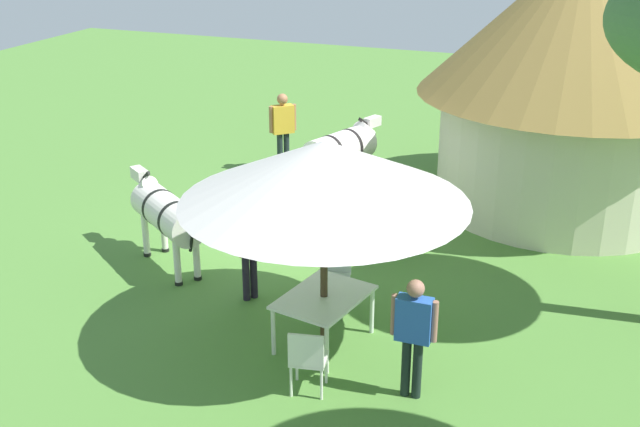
{
  "coord_description": "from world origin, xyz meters",
  "views": [
    {
      "loc": [
        12.13,
        4.7,
        5.84
      ],
      "look_at": [
        1.14,
        0.47,
        1.0
      ],
      "focal_mm": 44.49,
      "sensor_mm": 36.0,
      "label": 1
    }
  ],
  "objects_px": {
    "patio_chair_west_end": "(308,357)",
    "guest_behind_table": "(249,243)",
    "thatched_hut": "(574,68)",
    "patio_dining_table": "(324,301)",
    "patio_chair_near_hut": "(336,271)",
    "striped_lounge_chair": "(262,217)",
    "zebra_by_umbrella": "(342,149)",
    "zebra_toward_hut": "(365,198)",
    "guest_beside_umbrella": "(414,328)",
    "standing_watcher": "(283,125)",
    "zebra_nearest_camera": "(166,213)",
    "shade_umbrella": "(324,172)"
  },
  "relations": [
    {
      "from": "patio_chair_near_hut",
      "to": "zebra_by_umbrella",
      "type": "height_order",
      "value": "zebra_by_umbrella"
    },
    {
      "from": "patio_chair_near_hut",
      "to": "guest_behind_table",
      "type": "relative_size",
      "value": 0.58
    },
    {
      "from": "patio_dining_table",
      "to": "zebra_nearest_camera",
      "type": "xyz_separation_m",
      "value": [
        -1.35,
        -3.25,
        0.29
      ]
    },
    {
      "from": "guest_behind_table",
      "to": "zebra_nearest_camera",
      "type": "bearing_deg",
      "value": -76.02
    },
    {
      "from": "thatched_hut",
      "to": "guest_beside_umbrella",
      "type": "xyz_separation_m",
      "value": [
        7.27,
        -1.06,
        -1.78
      ]
    },
    {
      "from": "patio_chair_west_end",
      "to": "guest_beside_umbrella",
      "type": "distance_m",
      "value": 1.35
    },
    {
      "from": "shade_umbrella",
      "to": "guest_behind_table",
      "type": "bearing_deg",
      "value": -118.18
    },
    {
      "from": "shade_umbrella",
      "to": "zebra_toward_hut",
      "type": "relative_size",
      "value": 1.89
    },
    {
      "from": "guest_beside_umbrella",
      "to": "striped_lounge_chair",
      "type": "xyz_separation_m",
      "value": [
        -4.06,
        -3.9,
        -0.71
      ]
    },
    {
      "from": "thatched_hut",
      "to": "zebra_toward_hut",
      "type": "height_order",
      "value": "thatched_hut"
    },
    {
      "from": "patio_dining_table",
      "to": "striped_lounge_chair",
      "type": "height_order",
      "value": "patio_dining_table"
    },
    {
      "from": "thatched_hut",
      "to": "guest_behind_table",
      "type": "xyz_separation_m",
      "value": [
        5.7,
        -4.01,
        -1.81
      ]
    },
    {
      "from": "zebra_by_umbrella",
      "to": "shade_umbrella",
      "type": "bearing_deg",
      "value": -53.02
    },
    {
      "from": "patio_dining_table",
      "to": "guest_beside_umbrella",
      "type": "relative_size",
      "value": 0.93
    },
    {
      "from": "patio_chair_west_end",
      "to": "guest_beside_umbrella",
      "type": "height_order",
      "value": "guest_beside_umbrella"
    },
    {
      "from": "thatched_hut",
      "to": "standing_watcher",
      "type": "bearing_deg",
      "value": -89.53
    },
    {
      "from": "thatched_hut",
      "to": "patio_dining_table",
      "type": "distance_m",
      "value": 7.28
    },
    {
      "from": "patio_chair_west_end",
      "to": "zebra_nearest_camera",
      "type": "relative_size",
      "value": 0.45
    },
    {
      "from": "striped_lounge_chair",
      "to": "zebra_nearest_camera",
      "type": "distance_m",
      "value": 2.22
    },
    {
      "from": "guest_beside_umbrella",
      "to": "standing_watcher",
      "type": "height_order",
      "value": "standing_watcher"
    },
    {
      "from": "guest_behind_table",
      "to": "patio_dining_table",
      "type": "bearing_deg",
      "value": 92.93
    },
    {
      "from": "patio_chair_west_end",
      "to": "zebra_nearest_camera",
      "type": "distance_m",
      "value": 4.32
    },
    {
      "from": "zebra_toward_hut",
      "to": "striped_lounge_chair",
      "type": "bearing_deg",
      "value": 53.8
    },
    {
      "from": "zebra_nearest_camera",
      "to": "zebra_by_umbrella",
      "type": "relative_size",
      "value": 0.93
    },
    {
      "from": "patio_dining_table",
      "to": "patio_chair_near_hut",
      "type": "distance_m",
      "value": 1.21
    },
    {
      "from": "guest_beside_umbrella",
      "to": "striped_lounge_chair",
      "type": "relative_size",
      "value": 1.88
    },
    {
      "from": "guest_beside_umbrella",
      "to": "thatched_hut",
      "type": "bearing_deg",
      "value": 81.0
    },
    {
      "from": "thatched_hut",
      "to": "guest_beside_umbrella",
      "type": "distance_m",
      "value": 7.56
    },
    {
      "from": "patio_chair_west_end",
      "to": "patio_chair_near_hut",
      "type": "bearing_deg",
      "value": 90.58
    },
    {
      "from": "patio_chair_west_end",
      "to": "standing_watcher",
      "type": "relative_size",
      "value": 0.51
    },
    {
      "from": "patio_chair_west_end",
      "to": "standing_watcher",
      "type": "xyz_separation_m",
      "value": [
        -7.64,
        -3.65,
        0.53
      ]
    },
    {
      "from": "striped_lounge_chair",
      "to": "zebra_by_umbrella",
      "type": "height_order",
      "value": "zebra_by_umbrella"
    },
    {
      "from": "patio_chair_near_hut",
      "to": "zebra_toward_hut",
      "type": "bearing_deg",
      "value": -97.51
    },
    {
      "from": "patio_dining_table",
      "to": "patio_chair_near_hut",
      "type": "bearing_deg",
      "value": -167.71
    },
    {
      "from": "patio_chair_west_end",
      "to": "standing_watcher",
      "type": "distance_m",
      "value": 8.48
    },
    {
      "from": "shade_umbrella",
      "to": "striped_lounge_chair",
      "type": "height_order",
      "value": "shade_umbrella"
    },
    {
      "from": "guest_beside_umbrella",
      "to": "patio_chair_west_end",
      "type": "bearing_deg",
      "value": -161.57
    },
    {
      "from": "patio_chair_near_hut",
      "to": "zebra_by_umbrella",
      "type": "xyz_separation_m",
      "value": [
        -4.38,
        -1.47,
        0.45
      ]
    },
    {
      "from": "thatched_hut",
      "to": "zebra_toward_hut",
      "type": "bearing_deg",
      "value": -40.0
    },
    {
      "from": "patio_chair_near_hut",
      "to": "patio_chair_west_end",
      "type": "distance_m",
      "value": 2.4
    },
    {
      "from": "thatched_hut",
      "to": "standing_watcher",
      "type": "xyz_separation_m",
      "value": [
        0.05,
        -5.91,
        -1.69
      ]
    },
    {
      "from": "patio_dining_table",
      "to": "shade_umbrella",
      "type": "bearing_deg",
      "value": 14.04
    },
    {
      "from": "patio_chair_west_end",
      "to": "guest_behind_table",
      "type": "bearing_deg",
      "value": 120.16
    },
    {
      "from": "patio_chair_near_hut",
      "to": "zebra_by_umbrella",
      "type": "relative_size",
      "value": 0.42
    },
    {
      "from": "zebra_by_umbrella",
      "to": "zebra_toward_hut",
      "type": "height_order",
      "value": "zebra_toward_hut"
    },
    {
      "from": "guest_beside_umbrella",
      "to": "guest_behind_table",
      "type": "bearing_deg",
      "value": 151.33
    },
    {
      "from": "zebra_nearest_camera",
      "to": "zebra_toward_hut",
      "type": "bearing_deg",
      "value": -23.94
    },
    {
      "from": "patio_dining_table",
      "to": "standing_watcher",
      "type": "height_order",
      "value": "standing_watcher"
    },
    {
      "from": "zebra_nearest_camera",
      "to": "guest_beside_umbrella",
      "type": "bearing_deg",
      "value": -78.94
    },
    {
      "from": "patio_dining_table",
      "to": "zebra_by_umbrella",
      "type": "bearing_deg",
      "value": -162.74
    }
  ]
}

